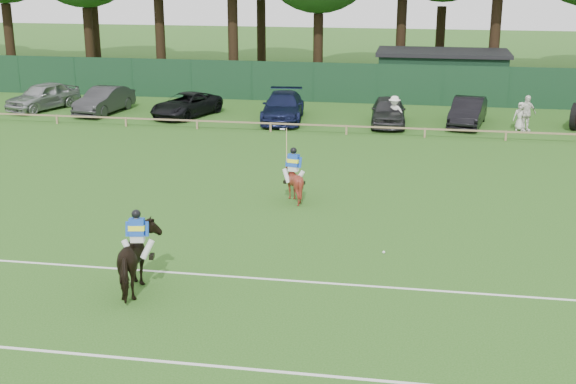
% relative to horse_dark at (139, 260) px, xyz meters
% --- Properties ---
extents(ground, '(160.00, 160.00, 0.00)m').
position_rel_horse_dark_xyz_m(ground, '(2.70, 2.40, -0.93)').
color(ground, '#1E4C14').
rests_on(ground, ground).
extents(horse_dark, '(1.35, 2.33, 1.85)m').
position_rel_horse_dark_xyz_m(horse_dark, '(0.00, 0.00, 0.00)').
color(horse_dark, black).
rests_on(horse_dark, ground).
extents(horse_chestnut, '(1.44, 1.55, 1.45)m').
position_rel_horse_dark_xyz_m(horse_chestnut, '(2.81, 8.89, -0.20)').
color(horse_chestnut, maroon).
rests_on(horse_chestnut, ground).
extents(sedan_silver, '(3.53, 5.13, 1.62)m').
position_rel_horse_dark_xyz_m(sedan_silver, '(-14.97, 24.16, -0.11)').
color(sedan_silver, '#999A9E').
rests_on(sedan_silver, ground).
extents(sedan_grey, '(2.28, 4.80, 1.52)m').
position_rel_horse_dark_xyz_m(sedan_grey, '(-10.89, 23.72, -0.17)').
color(sedan_grey, '#2B2B2D').
rests_on(sedan_grey, ground).
extents(suv_black, '(3.71, 5.27, 1.34)m').
position_rel_horse_dark_xyz_m(suv_black, '(-5.86, 23.60, -0.26)').
color(suv_black, black).
rests_on(suv_black, ground).
extents(sedan_navy, '(2.67, 5.54, 1.56)m').
position_rel_horse_dark_xyz_m(sedan_navy, '(-0.16, 23.34, -0.15)').
color(sedan_navy, '#121839').
rests_on(sedan_navy, ground).
extents(hatch_grey, '(2.02, 4.60, 1.54)m').
position_rel_horse_dark_xyz_m(hatch_grey, '(5.71, 23.14, -0.16)').
color(hatch_grey, '#2C2C2F').
rests_on(hatch_grey, ground).
extents(estate_black, '(2.38, 4.80, 1.51)m').
position_rel_horse_dark_xyz_m(estate_black, '(9.98, 23.77, -0.17)').
color(estate_black, black).
rests_on(estate_black, ground).
extents(spectator_left, '(1.28, 0.97, 1.76)m').
position_rel_horse_dark_xyz_m(spectator_left, '(6.05, 22.33, -0.05)').
color(spectator_left, white).
rests_on(spectator_left, ground).
extents(spectator_mid, '(1.21, 0.88, 1.91)m').
position_rel_horse_dark_xyz_m(spectator_mid, '(12.91, 22.80, 0.03)').
color(spectator_mid, white).
rests_on(spectator_mid, ground).
extents(spectator_right, '(0.85, 0.68, 1.51)m').
position_rel_horse_dark_xyz_m(spectator_right, '(12.67, 22.99, -0.17)').
color(spectator_right, silver).
rests_on(spectator_right, ground).
extents(rider_dark, '(0.93, 0.44, 1.41)m').
position_rel_horse_dark_xyz_m(rider_dark, '(0.00, -0.01, 0.80)').
color(rider_dark, silver).
rests_on(rider_dark, ground).
extents(rider_chestnut, '(0.93, 0.69, 2.05)m').
position_rel_horse_dark_xyz_m(rider_chestnut, '(2.80, 8.88, 0.49)').
color(rider_chestnut, silver).
rests_on(rider_chestnut, ground).
extents(polo_ball, '(0.09, 0.09, 0.09)m').
position_rel_horse_dark_xyz_m(polo_ball, '(6.47, 3.97, -0.88)').
color(polo_ball, silver).
rests_on(polo_ball, ground).
extents(pitch_lines, '(60.00, 5.10, 0.01)m').
position_rel_horse_dark_xyz_m(pitch_lines, '(2.70, -1.10, -0.92)').
color(pitch_lines, silver).
rests_on(pitch_lines, ground).
extents(pitch_rail, '(62.10, 0.10, 0.50)m').
position_rel_horse_dark_xyz_m(pitch_rail, '(2.70, 20.40, -0.48)').
color(pitch_rail, '#997F5B').
rests_on(pitch_rail, ground).
extents(perimeter_fence, '(92.08, 0.08, 2.50)m').
position_rel_horse_dark_xyz_m(perimeter_fence, '(2.70, 29.40, 0.32)').
color(perimeter_fence, '#14351E').
rests_on(perimeter_fence, ground).
extents(utility_shed, '(8.40, 4.40, 3.04)m').
position_rel_horse_dark_xyz_m(utility_shed, '(8.70, 32.40, 0.61)').
color(utility_shed, '#14331E').
rests_on(utility_shed, ground).
extents(tree_row, '(96.00, 12.00, 21.00)m').
position_rel_horse_dark_xyz_m(tree_row, '(4.70, 37.40, -0.93)').
color(tree_row, '#26561C').
rests_on(tree_row, ground).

